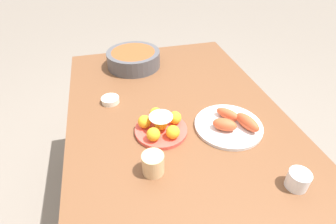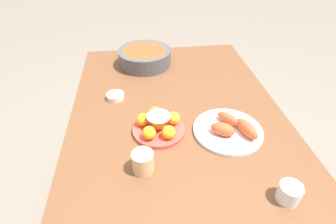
{
  "view_description": "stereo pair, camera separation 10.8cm",
  "coord_description": "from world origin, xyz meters",
  "views": [
    {
      "loc": [
        -0.91,
        0.26,
        1.48
      ],
      "look_at": [
        -0.07,
        0.05,
        0.8
      ],
      "focal_mm": 28.0,
      "sensor_mm": 36.0,
      "label": 1
    },
    {
      "loc": [
        -0.93,
        0.15,
        1.48
      ],
      "look_at": [
        -0.07,
        0.05,
        0.8
      ],
      "focal_mm": 28.0,
      "sensor_mm": 36.0,
      "label": 2
    }
  ],
  "objects": [
    {
      "name": "ground_plane",
      "position": [
        0.0,
        0.0,
        0.0
      ],
      "size": [
        12.0,
        12.0,
        0.0
      ],
      "primitive_type": "plane",
      "color": "slate"
    },
    {
      "name": "dining_table",
      "position": [
        0.0,
        0.0,
        0.66
      ],
      "size": [
        1.32,
        0.93,
        0.76
      ],
      "color": "brown",
      "rests_on": "ground_plane"
    },
    {
      "name": "cake_plate",
      "position": [
        -0.14,
        0.09,
        0.8
      ],
      "size": [
        0.21,
        0.21,
        0.09
      ],
      "color": "#E04C42",
      "rests_on": "dining_table"
    },
    {
      "name": "serving_bowl",
      "position": [
        0.45,
        0.12,
        0.81
      ],
      "size": [
        0.3,
        0.3,
        0.09
      ],
      "color": "#4C4C51",
      "rests_on": "dining_table"
    },
    {
      "name": "sauce_bowl",
      "position": [
        0.12,
        0.28,
        0.78
      ],
      "size": [
        0.08,
        0.08,
        0.03
      ],
      "color": "silver",
      "rests_on": "dining_table"
    },
    {
      "name": "seafood_platter",
      "position": [
        -0.18,
        -0.19,
        0.78
      ],
      "size": [
        0.28,
        0.28,
        0.07
      ],
      "color": "silver",
      "rests_on": "dining_table"
    },
    {
      "name": "cup_near",
      "position": [
        -0.5,
        -0.27,
        0.8
      ],
      "size": [
        0.07,
        0.07,
        0.06
      ],
      "color": "white",
      "rests_on": "dining_table"
    },
    {
      "name": "cup_far",
      "position": [
        -0.33,
        0.16,
        0.8
      ],
      "size": [
        0.08,
        0.08,
        0.08
      ],
      "color": "#DBB27F",
      "rests_on": "dining_table"
    }
  ]
}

